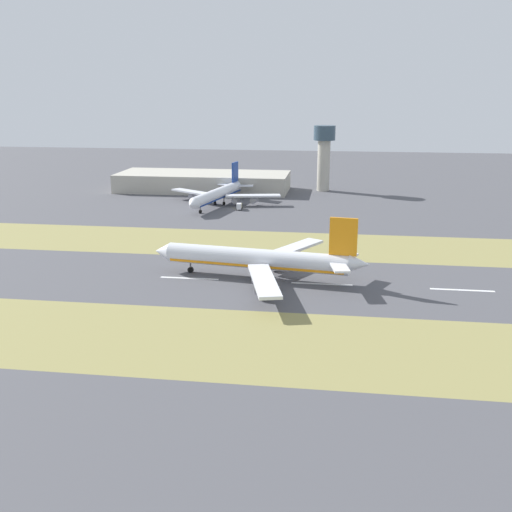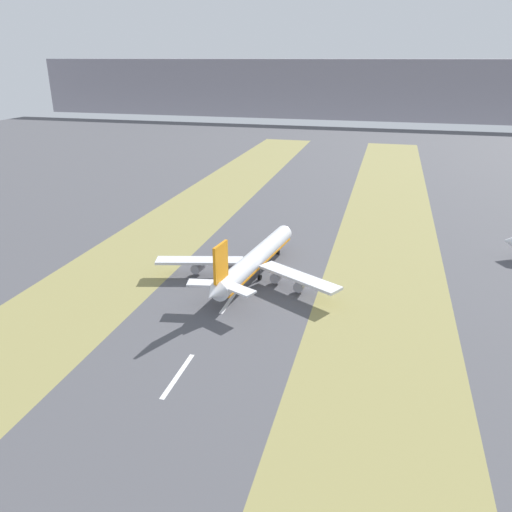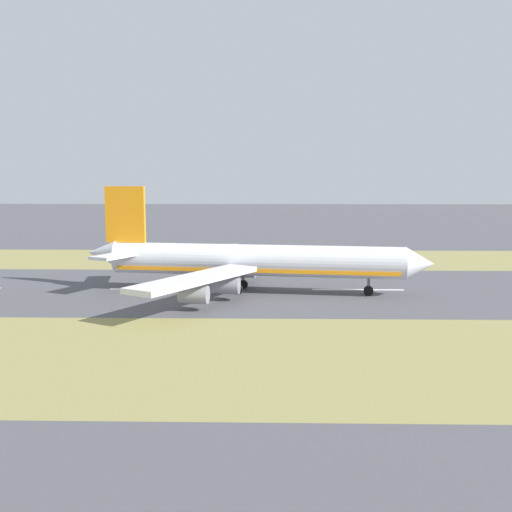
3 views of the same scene
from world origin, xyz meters
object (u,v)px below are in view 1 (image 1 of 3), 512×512
(airplane_main_jet, at_px, (262,260))
(control_tower, at_px, (324,151))
(service_truck, at_px, (239,206))
(airplane_parked_apron, at_px, (218,194))
(terminal_building, at_px, (204,182))

(airplane_main_jet, xyz_separation_m, control_tower, (167.57, -12.97, 16.33))
(service_truck, bearing_deg, control_tower, -31.65)
(control_tower, relative_size, service_truck, 5.87)
(airplane_main_jet, height_order, airplane_parked_apron, airplane_main_jet)
(terminal_building, bearing_deg, control_tower, -82.73)
(airplane_main_jet, relative_size, terminal_building, 0.70)
(airplane_main_jet, height_order, control_tower, control_tower)
(terminal_building, xyz_separation_m, airplane_parked_apron, (-43.26, -17.43, 0.60))
(terminal_building, height_order, control_tower, control_tower)
(service_truck, bearing_deg, airplane_main_jet, -166.83)
(terminal_building, relative_size, airplane_parked_apron, 1.54)
(airplane_parked_apron, xyz_separation_m, service_truck, (-9.54, -11.94, -3.94))
(airplane_parked_apron, height_order, service_truck, airplane_parked_apron)
(airplane_main_jet, bearing_deg, control_tower, -4.43)
(airplane_parked_apron, relative_size, service_truck, 10.06)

